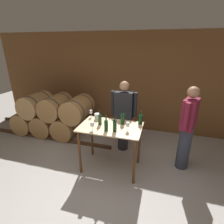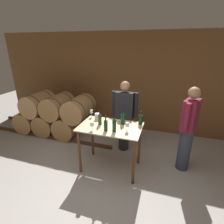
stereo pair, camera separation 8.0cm
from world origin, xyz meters
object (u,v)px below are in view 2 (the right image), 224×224
wine_glass_near_center (92,124)px  person_visitor_with_scarf (124,115)px  wine_glass_near_left (91,112)px  ice_bucket (97,116)px  wine_bottle_right (123,119)px  wine_bottle_left (106,125)px  wine_glass_near_right (127,125)px  wine_bottle_far_right (141,119)px  wine_bottle_far_left (100,119)px  person_host (188,129)px  wine_bottle_center (114,126)px

wine_glass_near_center → person_visitor_with_scarf: bearing=71.2°
wine_glass_near_left → wine_glass_near_center: 0.61m
ice_bucket → person_visitor_with_scarf: person_visitor_with_scarf is taller
wine_bottle_right → wine_bottle_left: bearing=-120.5°
wine_bottle_left → wine_glass_near_right: 0.38m
wine_bottle_left → wine_glass_near_left: bearing=134.6°
wine_bottle_right → wine_glass_near_center: bearing=-137.5°
wine_glass_near_right → person_visitor_with_scarf: (-0.26, 0.85, -0.19)m
wine_glass_near_center → ice_bucket: wine_glass_near_center is taller
wine_bottle_far_right → ice_bucket: size_ratio=2.16×
wine_glass_near_center → person_visitor_with_scarf: person_visitor_with_scarf is taller
wine_glass_near_center → wine_glass_near_right: (0.60, 0.15, 0.00)m
wine_bottle_far_left → wine_bottle_right: 0.44m
wine_glass_near_right → person_host: bearing=26.4°
wine_bottle_far_left → wine_bottle_left: (0.19, -0.22, -0.00)m
person_visitor_with_scarf → ice_bucket: bearing=-130.3°
wine_glass_near_left → wine_glass_near_right: size_ratio=0.96×
wine_bottle_far_left → wine_bottle_center: 0.40m
wine_glass_near_right → person_visitor_with_scarf: 0.91m
wine_bottle_left → wine_bottle_center: size_ratio=1.02×
wine_bottle_far_left → wine_glass_near_center: size_ratio=1.79×
wine_glass_near_left → wine_bottle_far_left: bearing=-43.7°
wine_bottle_right → wine_glass_near_right: wine_bottle_right is taller
wine_bottle_far_left → person_host: 1.66m
wine_bottle_far_right → person_host: (0.87, 0.17, -0.14)m
wine_bottle_far_right → wine_bottle_center: bearing=-131.5°
wine_bottle_left → wine_bottle_right: 0.42m
wine_bottle_right → wine_glass_near_right: 0.30m
person_host → person_visitor_with_scarf: 1.35m
wine_bottle_right → ice_bucket: wine_bottle_right is taller
person_visitor_with_scarf → wine_bottle_right: bearing=-79.2°
wine_bottle_left → wine_glass_near_right: (0.36, 0.10, 0.01)m
wine_bottle_left → person_visitor_with_scarf: size_ratio=0.18×
wine_bottle_far_left → wine_bottle_right: bearing=20.1°
wine_bottle_far_left → ice_bucket: bearing=122.3°
wine_bottle_center → person_host: bearing=25.8°
wine_glass_near_left → wine_bottle_far_right: bearing=-2.7°
wine_bottle_far_right → wine_glass_near_right: wine_bottle_far_right is taller
wine_bottle_center → wine_bottle_far_right: bearing=48.5°
wine_bottle_left → wine_bottle_right: bearing=59.5°
wine_bottle_far_left → person_visitor_with_scarf: bearing=68.1°
wine_bottle_far_left → wine_glass_near_right: size_ratio=1.76×
wine_glass_near_center → person_host: bearing=22.2°
wine_bottle_far_right → person_visitor_with_scarf: (-0.44, 0.50, -0.17)m
wine_bottle_center → ice_bucket: bearing=139.0°
wine_bottle_left → wine_bottle_far_right: bearing=40.0°
wine_glass_near_right → wine_bottle_far_left: bearing=168.6°
wine_glass_near_right → ice_bucket: 0.78m
wine_bottle_center → wine_glass_near_center: 0.40m
wine_bottle_right → wine_bottle_far_left: bearing=-159.9°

